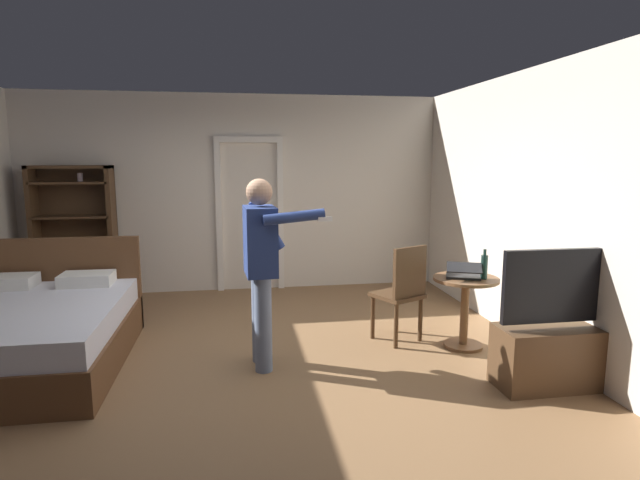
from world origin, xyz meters
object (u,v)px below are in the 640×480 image
Objects in this scene: suitcase_small at (103,308)px; person_blue_shirt at (261,260)px; bookshelf at (74,228)px; bottle_on_table at (484,266)px; bed at (24,333)px; side_table at (465,300)px; laptop at (463,273)px; tv_flatscreen at (556,346)px; wooden_chair at (402,290)px; suitcase_dark at (114,295)px.

person_blue_shirt is at bearing -52.70° from suitcase_small.
bottle_on_table is (4.39, -2.56, -0.13)m from bookshelf.
bottle_on_table is (4.20, -0.27, 0.52)m from bed.
side_table is 0.29m from laptop.
tv_flatscreen is 1.08m from laptop.
wooden_chair reaches higher than suitcase_dark.
laptop is 0.79× the size of suitcase_dark.
bed is at bearing -179.28° from wooden_chair.
bookshelf is 4.11× the size of laptop.
bed is 4.56m from tv_flatscreen.
bookshelf is 5.09m from bottle_on_table.
tv_flatscreen is 2.04× the size of suitcase_small.
tv_flatscreen is at bearing -14.47° from bed.
suitcase_dark is (-3.13, 1.69, -0.38)m from wooden_chair.
tv_flatscreen reaches higher than side_table.
bookshelf is at bearing 143.29° from tv_flatscreen.
bed is 4.05m from laptop.
suitcase_small is at bearing 158.95° from side_table.
bed is 7.17× the size of bottle_on_table.
laptop is 0.25× the size of person_blue_shirt.
bed is 4.24m from bottle_on_table.
bed reaches higher than suitcase_small.
laptop reaches higher than side_table.
bookshelf is 5.78m from tv_flatscreen.
suitcase_small is (-3.14, 1.19, -0.39)m from wooden_chair.
suitcase_dark reaches higher than suitcase_small.
suitcase_dark is (-3.64, 1.96, -0.59)m from laptop.
side_table is (4.06, -0.19, 0.17)m from bed.
side_table is at bearing 40.48° from laptop.
laptop reaches higher than suitcase_dark.
person_blue_shirt is 2.80m from suitcase_dark.
suitcase_small is at bearing 159.21° from wooden_chair.
suitcase_dark is (-3.83, 2.00, -0.66)m from bottle_on_table.
tv_flatscreen is 4.96m from suitcase_dark.
bed is 1.18× the size of bookshelf.
side_table is at bearing -31.52° from suitcase_small.
bookshelf reaches higher than suitcase_dark.
suitcase_dark is at bearing 77.82° from bed.
bed is 2.09× the size of wooden_chair.
bed is 1.77m from suitcase_dark.
side_table is at bearing -13.12° from suitcase_dark.
person_blue_shirt is 2.48m from suitcase_small.
bottle_on_table is at bearing -29.74° from side_table.
bookshelf is at bearing 130.98° from person_blue_shirt.
laptop is at bearing -139.52° from side_table.
bed is at bearing -116.82° from suitcase_small.
laptop is at bearing -27.92° from wooden_chair.
wooden_chair is at bearing -13.96° from suitcase_dark.
laptop is (4.02, -0.23, 0.45)m from bed.
bed reaches higher than suitcase_dark.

